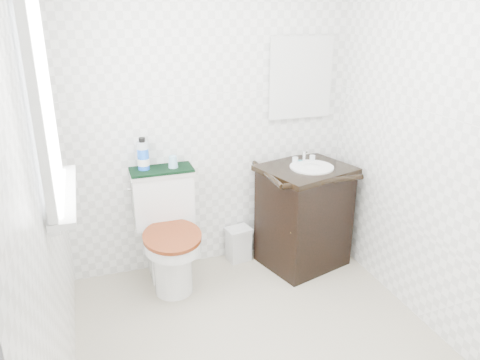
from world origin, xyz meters
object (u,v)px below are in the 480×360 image
toilet (168,237)px  vanity (304,214)px  trash_bin (238,244)px  mouthwash_bottle (143,155)px  cup (173,162)px

toilet → vanity: size_ratio=0.92×
vanity → toilet: bearing=176.7°
trash_bin → mouthwash_bottle: 1.09m
trash_bin → cup: 0.92m
mouthwash_bottle → toilet: bearing=-50.7°
trash_bin → toilet: bearing=-167.1°
cup → toilet: bearing=-125.7°
mouthwash_bottle → cup: mouthwash_bottle is taller
trash_bin → mouthwash_bottle: mouthwash_bottle is taller
vanity → mouthwash_bottle: bearing=170.1°
vanity → mouthwash_bottle: (-1.19, 0.21, 0.54)m
toilet → vanity: 1.08m
toilet → vanity: vanity is taller
toilet → trash_bin: size_ratio=3.00×
toilet → mouthwash_bottle: (-0.12, 0.15, 0.60)m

